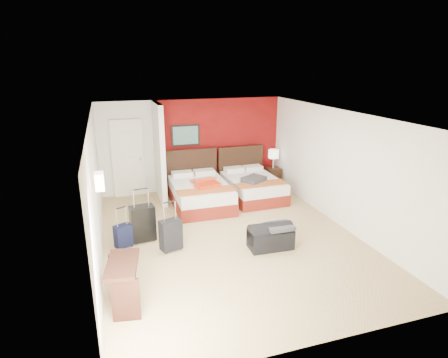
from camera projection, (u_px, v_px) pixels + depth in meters
name	position (u px, v px, depth m)	size (l,w,h in m)	color
ground	(230.00, 237.00, 7.71)	(6.50, 6.50, 0.00)	#CFB47F
room_walls	(149.00, 166.00, 8.21)	(5.02, 6.52, 2.50)	silver
red_accent_panel	(219.00, 144.00, 10.48)	(3.50, 0.04, 2.50)	maroon
partition_wall	(160.00, 153.00, 9.41)	(0.12, 1.20, 2.50)	silver
entry_door	(128.00, 158.00, 9.80)	(0.82, 0.06, 2.05)	silver
bed_left	(201.00, 195.00, 9.30)	(1.34, 1.92, 0.58)	silver
bed_right	(253.00, 188.00, 9.85)	(1.26, 1.81, 0.54)	white
red_suitcase_open	(205.00, 183.00, 9.13)	(0.56, 0.78, 0.10)	red
jacket_bundle	(254.00, 179.00, 9.45)	(0.54, 0.43, 0.13)	#3B3B40
nightstand	(273.00, 177.00, 10.78)	(0.39, 0.39, 0.54)	black
table_lamp	(273.00, 159.00, 10.62)	(0.30, 0.30, 0.53)	white
suitcase_black	(143.00, 224.00, 7.45)	(0.47, 0.30, 0.71)	black
suitcase_charcoal	(171.00, 236.00, 7.09)	(0.39, 0.24, 0.58)	black
suitcase_navy	(123.00, 237.00, 7.21)	(0.32, 0.19, 0.44)	black
duffel_bag	(270.00, 238.00, 7.20)	(0.83, 0.44, 0.42)	black
jacket_draped	(279.00, 226.00, 7.13)	(0.50, 0.42, 0.07)	#3A3A3F
desk	(124.00, 284.00, 5.46)	(0.43, 0.86, 0.71)	black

